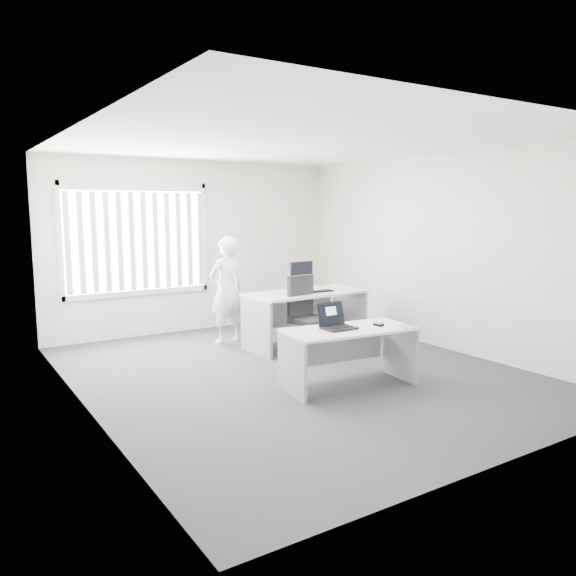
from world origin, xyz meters
TOP-DOWN VIEW (x-y plane):
  - ground at (0.00, 0.00)m, footprint 6.00×6.00m
  - wall_back at (0.00, 3.00)m, footprint 5.00×0.02m
  - wall_front at (0.00, -3.00)m, footprint 5.00×0.02m
  - wall_left at (-2.50, 0.00)m, footprint 0.02×6.00m
  - wall_right at (2.50, 0.00)m, footprint 0.02×6.00m
  - ceiling at (0.00, 0.00)m, footprint 5.00×6.00m
  - window at (-1.00, 2.96)m, footprint 2.32×0.06m
  - blinds at (-1.00, 2.90)m, footprint 2.20×0.10m
  - desk_near at (0.20, -0.79)m, footprint 1.56×0.86m
  - desk_far at (0.89, 1.07)m, footprint 1.81×0.91m
  - office_chair at (0.66, 0.67)m, footprint 0.72×0.72m
  - person at (-0.01, 1.87)m, footprint 0.63×0.46m
  - laptop at (0.08, -0.76)m, footprint 0.37×0.33m
  - paper_sheet at (0.52, -0.96)m, footprint 0.31×0.26m
  - mouse at (0.57, -0.88)m, footprint 0.08×0.12m
  - booklet at (0.82, -1.09)m, footprint 0.23×0.25m
  - keyboard at (1.05, 0.94)m, footprint 0.41×0.15m
  - monitor at (0.98, 1.32)m, footprint 0.43×0.16m

SIDE VIEW (x-z plane):
  - ground at x=0.00m, z-range 0.00..0.00m
  - office_chair at x=0.66m, z-range -0.21..0.89m
  - desk_near at x=0.20m, z-range 0.15..0.83m
  - desk_far at x=0.89m, z-range 0.18..0.99m
  - paper_sheet at x=0.52m, z-range 0.68..0.68m
  - booklet at x=0.82m, z-range 0.68..0.69m
  - mouse at x=0.57m, z-range 0.68..0.73m
  - person at x=-0.01m, z-range 0.00..1.61m
  - keyboard at x=1.05m, z-range 0.81..0.83m
  - laptop at x=0.08m, z-range 0.68..0.97m
  - monitor at x=0.98m, z-range 0.81..1.23m
  - wall_back at x=0.00m, z-range 0.00..2.80m
  - wall_front at x=0.00m, z-range 0.00..2.80m
  - wall_left at x=-2.50m, z-range 0.00..2.80m
  - wall_right at x=2.50m, z-range 0.00..2.80m
  - blinds at x=-1.00m, z-range 0.77..2.27m
  - window at x=-1.00m, z-range 0.67..2.43m
  - ceiling at x=0.00m, z-range 2.79..2.81m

